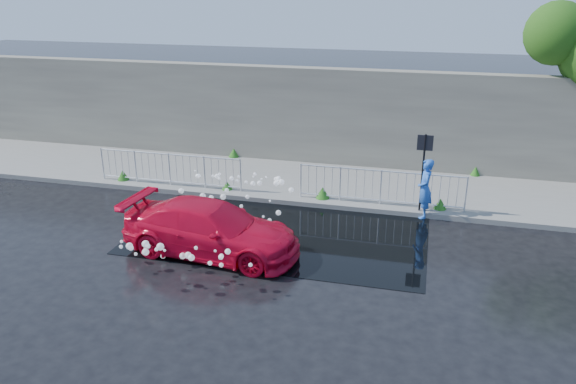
# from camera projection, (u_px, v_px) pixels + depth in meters

# --- Properties ---
(ground) EXTENTS (90.00, 90.00, 0.00)m
(ground) POSITION_uv_depth(u_px,v_px,m) (254.00, 244.00, 14.99)
(ground) COLOR black
(ground) RESTS_ON ground
(pavement) EXTENTS (30.00, 4.00, 0.15)m
(pavement) POSITION_uv_depth(u_px,v_px,m) (297.00, 181.00, 19.50)
(pavement) COLOR slate
(pavement) RESTS_ON ground
(curb) EXTENTS (30.00, 0.25, 0.16)m
(curb) POSITION_uv_depth(u_px,v_px,m) (283.00, 201.00, 17.68)
(curb) COLOR slate
(curb) RESTS_ON ground
(retaining_wall) EXTENTS (30.00, 0.60, 3.50)m
(retaining_wall) POSITION_uv_depth(u_px,v_px,m) (311.00, 115.00, 20.84)
(retaining_wall) COLOR #645F54
(retaining_wall) RESTS_ON pavement
(puddle) EXTENTS (8.00, 5.00, 0.01)m
(puddle) POSITION_uv_depth(u_px,v_px,m) (282.00, 231.00, 15.78)
(puddle) COLOR black
(puddle) RESTS_ON ground
(sign_post) EXTENTS (0.45, 0.06, 2.50)m
(sign_post) POSITION_uv_depth(u_px,v_px,m) (424.00, 160.00, 16.22)
(sign_post) COLOR black
(sign_post) RESTS_ON ground
(railing_left) EXTENTS (5.05, 0.05, 1.10)m
(railing_left) POSITION_uv_depth(u_px,v_px,m) (169.00, 168.00, 18.69)
(railing_left) COLOR silver
(railing_left) RESTS_ON pavement
(railing_right) EXTENTS (5.05, 0.05, 1.10)m
(railing_right) POSITION_uv_depth(u_px,v_px,m) (381.00, 186.00, 17.07)
(railing_right) COLOR silver
(railing_right) RESTS_ON pavement
(weeds) EXTENTS (12.17, 3.93, 0.37)m
(weeds) POSITION_uv_depth(u_px,v_px,m) (291.00, 178.00, 18.99)
(weeds) COLOR #155216
(weeds) RESTS_ON pavement
(water_spray) EXTENTS (3.48, 5.52, 1.14)m
(water_spray) POSITION_uv_depth(u_px,v_px,m) (219.00, 211.00, 15.26)
(water_spray) COLOR white
(water_spray) RESTS_ON ground
(red_car) EXTENTS (4.77, 2.30, 1.34)m
(red_car) POSITION_uv_depth(u_px,v_px,m) (211.00, 229.00, 14.28)
(red_car) COLOR red
(red_car) RESTS_ON ground
(person) EXTENTS (0.51, 0.70, 1.79)m
(person) POSITION_uv_depth(u_px,v_px,m) (425.00, 189.00, 16.40)
(person) COLOR blue
(person) RESTS_ON ground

